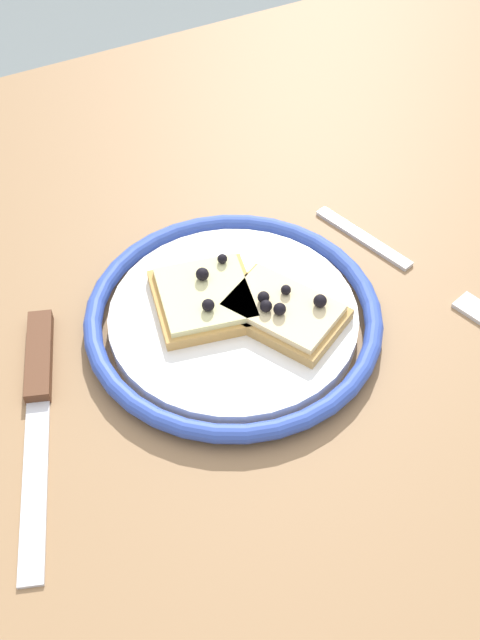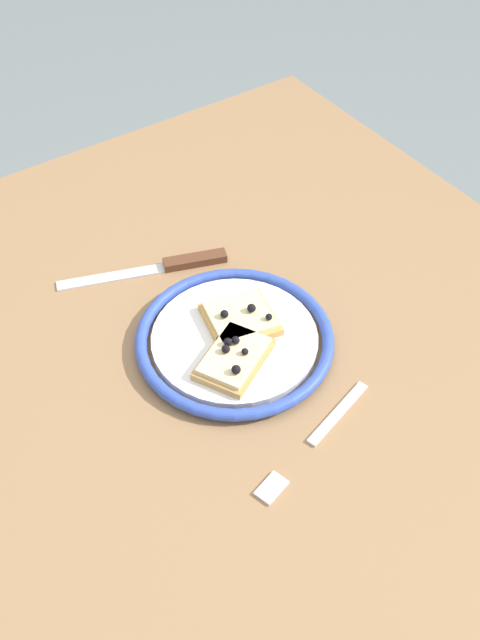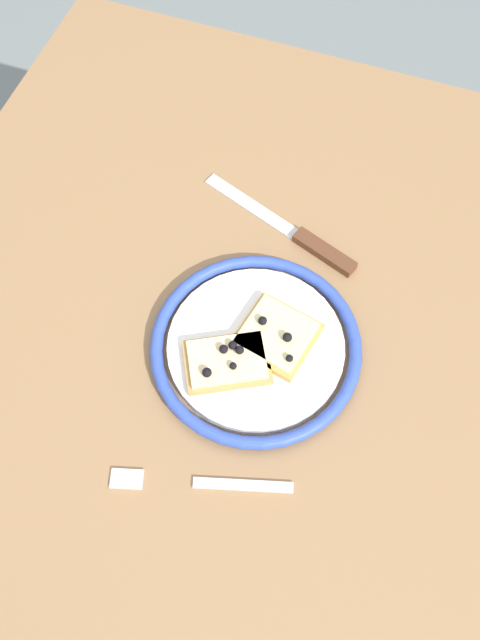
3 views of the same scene
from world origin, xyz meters
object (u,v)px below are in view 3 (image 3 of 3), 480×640
(pizza_slice_far, at_px, (227,361))
(knife, at_px, (304,239))
(dining_table, at_px, (248,398))
(pizza_slice_near, at_px, (277,335))
(plate, at_px, (254,346))
(fork, at_px, (199,483))

(pizza_slice_far, xyz_separation_m, knife, (0.20, -0.03, -0.02))
(knife, bearing_deg, dining_table, 177.56)
(pizza_slice_far, bearing_deg, pizza_slice_near, -40.81)
(dining_table, height_order, pizza_slice_far, pizza_slice_far)
(dining_table, relative_size, pizza_slice_far, 9.10)
(plate, xyz_separation_m, fork, (-0.17, 0.00, -0.01))
(dining_table, distance_m, knife, 0.22)
(pizza_slice_far, xyz_separation_m, fork, (-0.14, -0.02, -0.02))
(dining_table, distance_m, pizza_slice_near, 0.13)
(pizza_slice_far, bearing_deg, plate, -31.35)
(dining_table, bearing_deg, plate, 6.10)
(pizza_slice_near, height_order, knife, pizza_slice_near)
(plate, xyz_separation_m, pizza_slice_near, (0.02, -0.02, 0.01))
(plate, height_order, pizza_slice_near, pizza_slice_near)
(pizza_slice_near, distance_m, knife, 0.16)
(pizza_slice_near, height_order, fork, pizza_slice_near)
(fork, bearing_deg, plate, -1.15)
(dining_table, height_order, plate, plate)
(pizza_slice_near, height_order, pizza_slice_far, same)
(dining_table, height_order, knife, knife)
(plate, bearing_deg, pizza_slice_far, 148.65)
(dining_table, relative_size, fork, 5.44)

